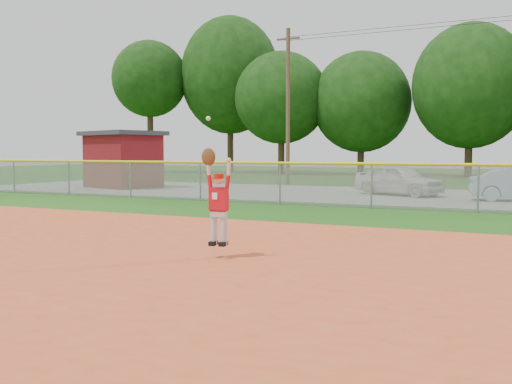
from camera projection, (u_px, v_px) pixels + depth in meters
ground at (230, 259)px, 10.09m from camera, size 120.00×120.00×0.00m
clay_infield at (120, 296)px, 7.39m from camera, size 24.00×16.00×0.04m
parking_strip at (406, 196)px, 24.47m from camera, size 44.00×10.00×0.03m
car_white_a at (399, 180)px, 24.58m from camera, size 4.24×2.94×1.34m
utility_shed at (123, 159)px, 30.06m from camera, size 4.70×4.11×2.98m
outfield_fence at (372, 182)px, 19.02m from camera, size 40.06×0.10×1.55m
power_lines at (451, 98)px, 29.11m from camera, size 19.40×0.24×9.00m
tree_line at (477, 78)px, 43.22m from camera, size 62.37×13.00×14.43m
ballplayer at (217, 197)px, 9.93m from camera, size 0.57×0.26×2.25m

